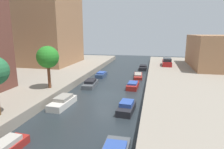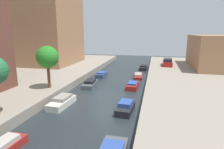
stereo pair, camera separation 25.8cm
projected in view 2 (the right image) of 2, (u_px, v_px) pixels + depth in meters
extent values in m
plane|color=#232B30|center=(104.00, 95.00, 24.27)|extent=(84.00, 84.00, 0.00)
cube|color=gray|center=(3.00, 84.00, 27.39)|extent=(20.00, 64.00, 1.00)
cube|color=#9E704C|center=(50.00, 15.00, 40.26)|extent=(10.00, 12.95, 20.54)
cube|color=#9E704C|center=(220.00, 52.00, 36.66)|extent=(10.00, 14.25, 6.15)
cylinder|color=brown|center=(49.00, 76.00, 23.61)|extent=(0.35, 0.35, 2.91)
sphere|color=#267D24|center=(47.00, 57.00, 23.09)|extent=(2.66, 2.66, 2.66)
cube|color=maroon|center=(167.00, 63.00, 39.58)|extent=(1.84, 4.77, 0.89)
cube|color=#1E2328|center=(168.00, 60.00, 39.07)|extent=(1.60, 2.63, 0.63)
cube|color=#B2ADA3|center=(3.00, 143.00, 12.52)|extent=(1.16, 2.05, 0.32)
cube|color=beige|center=(62.00, 103.00, 20.60)|extent=(1.77, 3.97, 0.68)
cube|color=gray|center=(63.00, 98.00, 20.74)|extent=(1.44, 2.21, 0.37)
cube|color=#4C5156|center=(90.00, 84.00, 28.12)|extent=(1.84, 4.23, 0.59)
cube|color=black|center=(90.00, 81.00, 28.06)|extent=(1.47, 2.36, 0.38)
cube|color=#33476B|center=(102.00, 75.00, 34.08)|extent=(1.40, 3.36, 0.64)
cube|color=#2D4C9E|center=(101.00, 73.00, 33.86)|extent=(1.18, 1.85, 0.23)
cube|color=#232328|center=(125.00, 109.00, 19.02)|extent=(1.65, 3.17, 0.67)
cube|color=#2D4C9E|center=(126.00, 103.00, 19.09)|extent=(1.33, 1.78, 0.40)
cube|color=maroon|center=(133.00, 86.00, 27.17)|extent=(1.54, 3.54, 0.67)
cube|color=#2D4C9E|center=(133.00, 83.00, 26.89)|extent=(1.27, 1.96, 0.23)
cube|color=maroon|center=(138.00, 76.00, 33.62)|extent=(1.69, 4.63, 0.47)
cube|color=gray|center=(138.00, 74.00, 33.28)|extent=(1.34, 2.58, 0.26)
cube|color=#232328|center=(143.00, 68.00, 40.44)|extent=(1.58, 3.69, 0.66)
cube|color=black|center=(143.00, 66.00, 40.42)|extent=(1.32, 2.04, 0.27)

